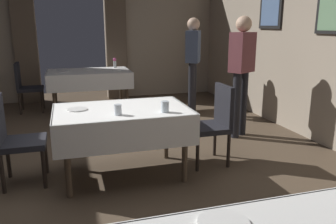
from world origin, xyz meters
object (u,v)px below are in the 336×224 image
at_px(plate_mid_a, 77,109).
at_px(glass_mid_c, 118,110).
at_px(plate_far_c, 63,72).
at_px(plate_far_b, 117,70).
at_px(chair_far_left, 26,85).
at_px(person_waiter_by_doorway, 193,58).
at_px(flower_vase_far, 115,62).
at_px(person_diner_standing_aside, 242,67).
at_px(chair_mid_right, 214,121).
at_px(dining_table_far, 89,76).
at_px(plate_far_d, 88,69).
at_px(dining_table_mid, 122,118).
at_px(glass_mid_b, 165,107).
at_px(chair_mid_left, 13,136).
at_px(plate_near_c, 224,223).

height_order(plate_mid_a, glass_mid_c, glass_mid_c).
bearing_deg(plate_far_c, plate_far_b, -4.81).
relative_size(chair_far_left, person_waiter_by_doorway, 0.54).
relative_size(flower_vase_far, person_diner_standing_aside, 0.12).
relative_size(chair_mid_right, person_diner_standing_aside, 0.54).
distance_m(dining_table_far, plate_far_d, 0.17).
bearing_deg(dining_table_mid, plate_far_b, 82.74).
xyz_separation_m(chair_mid_right, glass_mid_b, (-0.69, -0.34, 0.29)).
distance_m(chair_mid_left, chair_far_left, 3.20).
relative_size(chair_mid_left, person_waiter_by_doorway, 0.54).
height_order(dining_table_mid, flower_vase_far, flower_vase_far).
relative_size(glass_mid_c, person_diner_standing_aside, 0.06).
bearing_deg(plate_far_b, plate_far_d, 153.82).
relative_size(chair_far_left, plate_far_d, 5.10).
distance_m(chair_mid_right, plate_far_b, 3.10).
bearing_deg(glass_mid_c, plate_far_d, 90.96).
height_order(dining_table_far, person_waiter_by_doorway, person_waiter_by_doorway).
distance_m(chair_far_left, person_diner_standing_aside, 3.99).
xyz_separation_m(plate_mid_a, plate_far_c, (-0.15, 3.08, 0.00)).
distance_m(chair_mid_left, flower_vase_far, 3.72).
bearing_deg(glass_mid_b, plate_near_c, -98.60).
height_order(dining_table_far, person_diner_standing_aside, person_diner_standing_aside).
bearing_deg(plate_near_c, chair_mid_left, 116.53).
bearing_deg(chair_mid_left, plate_near_c, -63.47).
height_order(chair_far_left, plate_near_c, chair_far_left).
bearing_deg(glass_mid_c, dining_table_far, 90.81).
distance_m(chair_mid_right, person_diner_standing_aside, 1.22).
distance_m(plate_near_c, glass_mid_b, 2.00).
height_order(flower_vase_far, plate_far_c, flower_vase_far).
bearing_deg(flower_vase_far, plate_far_d, -163.09).
bearing_deg(plate_near_c, glass_mid_b, 81.40).
bearing_deg(chair_far_left, flower_vase_far, 6.59).
height_order(dining_table_mid, plate_far_d, plate_far_d).
xyz_separation_m(chair_mid_left, plate_far_c, (0.48, 3.05, 0.24)).
xyz_separation_m(dining_table_mid, dining_table_far, (-0.12, 3.19, 0.01)).
relative_size(plate_near_c, person_waiter_by_doorway, 0.14).
distance_m(chair_far_left, flower_vase_far, 1.74).
bearing_deg(chair_far_left, chair_mid_right, -53.90).
bearing_deg(plate_near_c, plate_far_d, 92.33).
bearing_deg(chair_mid_left, chair_far_left, 93.54).
relative_size(chair_mid_left, glass_mid_c, 8.86).
bearing_deg(glass_mid_c, plate_mid_a, 139.01).
xyz_separation_m(plate_far_c, person_waiter_by_doorway, (2.24, -0.89, 0.27)).
bearing_deg(plate_far_d, dining_table_far, -85.53).
xyz_separation_m(chair_mid_right, flower_vase_far, (-0.67, 3.44, 0.34)).
distance_m(dining_table_mid, chair_far_left, 3.54).
bearing_deg(plate_mid_a, chair_mid_right, -0.52).
relative_size(plate_near_c, glass_mid_b, 2.08).
relative_size(dining_table_mid, plate_near_c, 5.98).
height_order(plate_near_c, plate_far_c, same).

